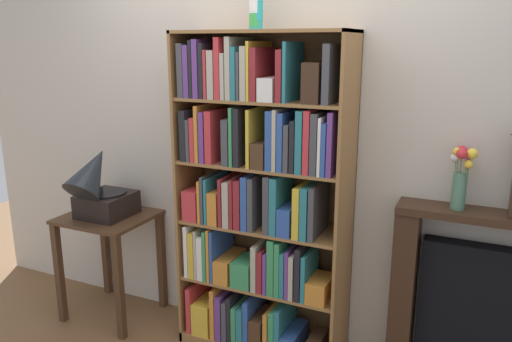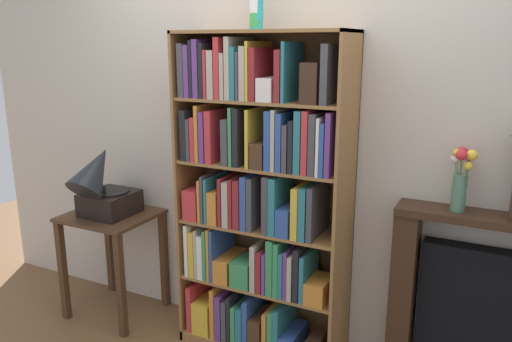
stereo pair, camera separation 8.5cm
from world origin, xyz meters
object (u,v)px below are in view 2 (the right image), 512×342
Objects in this scene: side_table_left at (113,238)px; flower_vase at (461,176)px; gramophone at (102,185)px; fireplace_mantel at (504,315)px; bookshelf at (258,204)px; cup_stack at (256,2)px.

flower_vase is (2.12, 0.15, 0.65)m from side_table_left.
fireplace_mantel is at bearing 5.50° from gramophone.
bookshelf is 1.09m from flower_vase.
flower_vase is at bearing 1.87° from cup_stack.
side_table_left is at bearing -176.57° from bookshelf.
bookshelf is at bearing 3.43° from side_table_left.
cup_stack reaches higher than bookshelf.
side_table_left is 0.65× the size of fireplace_mantel.
bookshelf is 3.61× the size of gramophone.
flower_vase reaches higher than side_table_left.
fireplace_mantel is (1.36, 0.05, -1.53)m from cup_stack.
bookshelf is 1.07m from gramophone.
side_table_left is 2.22m from flower_vase.
bookshelf is 2.63× the size of side_table_left.
gramophone reaches higher than side_table_left.
flower_vase is (-0.26, -0.02, 0.69)m from fireplace_mantel.
side_table_left is at bearing -175.93° from fireplace_mantel.
cup_stack reaches higher than fireplace_mantel.
gramophone is at bearing -174.26° from flower_vase.
cup_stack is at bearing 6.55° from side_table_left.
flower_vase is at bearing 4.14° from side_table_left.
gramophone is at bearing -174.50° from fireplace_mantel.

